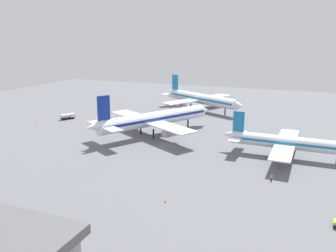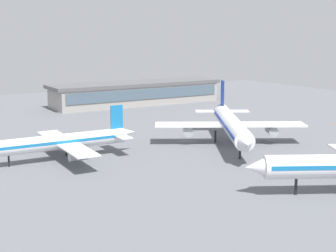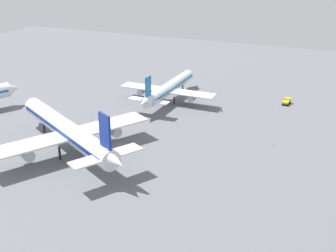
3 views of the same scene
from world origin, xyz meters
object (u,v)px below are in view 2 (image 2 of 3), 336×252
at_px(ground_crew_worker, 48,141).
at_px(airplane_distant, 231,124).
at_px(safety_cone_near_gate, 87,125).
at_px(safety_cone_mid_apron, 332,124).
at_px(airplane_at_gate, 61,142).
at_px(safety_cone_far_side, 248,110).

bearing_deg(ground_crew_worker, airplane_distant, -63.13).
relative_size(ground_crew_worker, safety_cone_near_gate, 2.78).
relative_size(safety_cone_near_gate, safety_cone_mid_apron, 1.00).
height_order(airplane_at_gate, airplane_distant, airplane_distant).
relative_size(airplane_at_gate, safety_cone_far_side, 71.05).
height_order(safety_cone_mid_apron, safety_cone_far_side, same).
height_order(ground_crew_worker, safety_cone_far_side, ground_crew_worker).
distance_m(safety_cone_mid_apron, safety_cone_far_side, 41.57).
relative_size(safety_cone_mid_apron, safety_cone_far_side, 1.00).
bearing_deg(airplane_at_gate, airplane_distant, 171.47).
distance_m(airplane_at_gate, safety_cone_mid_apron, 98.07).
bearing_deg(safety_cone_near_gate, safety_cone_far_side, 178.23).
bearing_deg(safety_cone_near_gate, airplane_at_gate, 60.49).
relative_size(airplane_distant, safety_cone_mid_apron, 83.04).
distance_m(ground_crew_worker, safety_cone_far_side, 93.61).
distance_m(safety_cone_near_gate, safety_cone_mid_apron, 86.48).
xyz_separation_m(ground_crew_worker, safety_cone_mid_apron, (-95.00, 22.63, -0.55)).
relative_size(airplane_at_gate, airplane_distant, 0.86).
height_order(airplane_distant, safety_cone_near_gate, airplane_distant).
distance_m(safety_cone_near_gate, safety_cone_far_side, 71.40).
bearing_deg(safety_cone_far_side, ground_crew_worker, 11.59).
bearing_deg(safety_cone_far_side, safety_cone_near_gate, -1.77).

